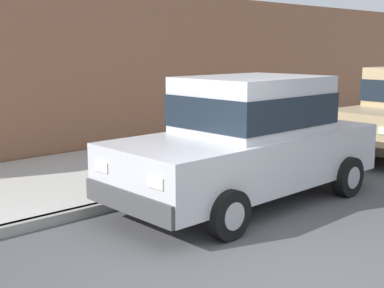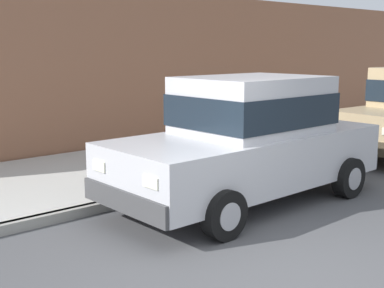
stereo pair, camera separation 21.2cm
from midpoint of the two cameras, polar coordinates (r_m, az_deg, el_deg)
The scene contains 6 objects.
ground_plane at distance 5.62m, azimuth 10.21°, elevation -14.24°, with size 80.00×80.00×0.00m, color #4C4C4F.
curb at distance 7.82m, azimuth -8.80°, elevation -6.47°, with size 0.16×64.00×0.14m, color gray.
sidewalk at distance 9.32m, azimuth -14.96°, elevation -3.92°, with size 3.60×64.00×0.14m, color #B7B5AD.
car_silver_sedan at distance 7.90m, azimuth 5.58°, elevation 0.60°, with size 2.08×4.62×1.92m.
dog_black at distance 8.75m, azimuth -8.62°, elevation -2.21°, with size 0.59×0.55×0.49m.
building_facade at distance 13.92m, azimuth 0.76°, elevation 8.40°, with size 0.50×20.00×3.64m, color #8C5B42.
Camera 1 is at (2.99, -4.17, 2.34)m, focal length 48.45 mm.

